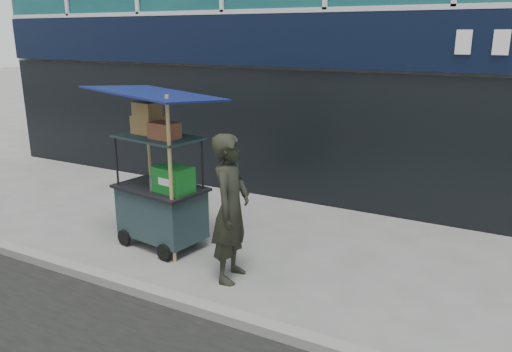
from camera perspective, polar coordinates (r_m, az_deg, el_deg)
The scene contains 4 objects.
ground at distance 6.09m, azimuth -6.94°, elevation -13.89°, with size 80.00×80.00×0.00m, color slate.
curb at distance 5.92m, azimuth -8.11°, elevation -14.20°, with size 80.00×0.18×0.12m, color gray.
vendor_cart at distance 7.31m, azimuth -10.79°, elevation -1.85°, with size 1.88×1.46×2.33m.
vendor_man at distance 6.17m, azimuth -2.89°, elevation -3.74°, with size 0.69×0.45×1.88m, color black.
Camera 1 is at (3.13, -4.27, 3.02)m, focal length 35.00 mm.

